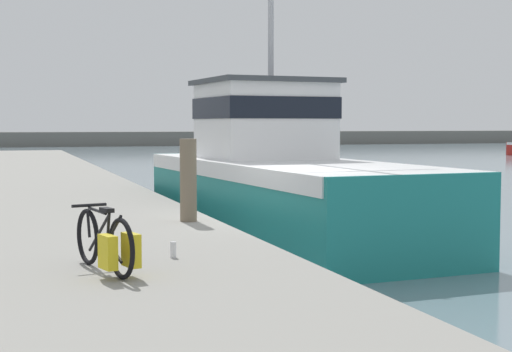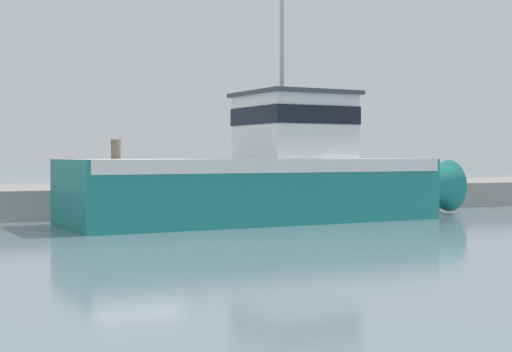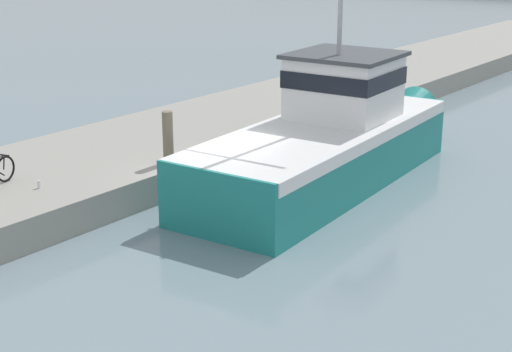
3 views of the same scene
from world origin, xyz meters
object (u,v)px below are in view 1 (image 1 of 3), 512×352
(fishing_boat_main, at_px, (277,178))
(bicycle_touring, at_px, (109,244))
(water_bottle_on_curb, at_px, (173,250))
(mooring_post, at_px, (188,180))

(fishing_boat_main, distance_m, bicycle_touring, 9.70)
(fishing_boat_main, relative_size, water_bottle_on_curb, 60.77)
(mooring_post, height_order, water_bottle_on_curb, mooring_post)
(fishing_boat_main, xyz_separation_m, bicycle_touring, (-5.01, -8.31, -0.11))
(mooring_post, relative_size, water_bottle_on_curb, 7.12)
(fishing_boat_main, xyz_separation_m, mooring_post, (-3.01, -3.77, 0.28))
(mooring_post, bearing_deg, bicycle_touring, -113.76)
(mooring_post, xyz_separation_m, water_bottle_on_curb, (-1.05, -3.68, -0.64))
(bicycle_touring, bearing_deg, water_bottle_on_curb, 28.33)
(fishing_boat_main, distance_m, water_bottle_on_curb, 8.49)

